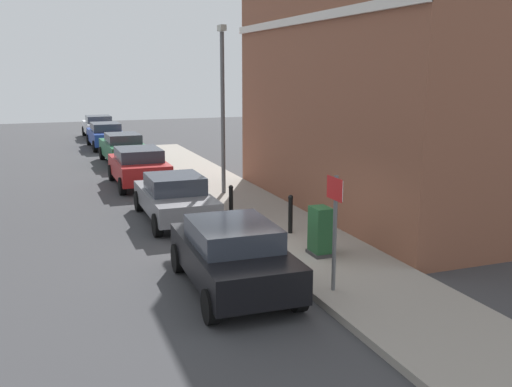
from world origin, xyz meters
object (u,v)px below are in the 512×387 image
(car_green, at_px, (123,148))
(car_white, at_px, (99,126))
(bollard_far_kerb, at_px, (231,202))
(street_sign, at_px, (335,216))
(car_black, at_px, (233,254))
(car_blue, at_px, (106,135))
(utility_cabinet, at_px, (320,233))
(car_grey, at_px, (175,197))
(bollard_near_cabinet, at_px, (290,213))
(lamppost, at_px, (223,103))
(car_red, at_px, (139,166))

(car_green, distance_m, car_white, 11.43)
(bollard_far_kerb, distance_m, street_sign, 5.91)
(car_black, xyz_separation_m, car_green, (0.22, 17.16, -0.00))
(car_white, bearing_deg, car_blue, 177.75)
(utility_cabinet, bearing_deg, car_grey, 115.69)
(car_black, height_order, bollard_near_cabinet, car_black)
(car_black, height_order, street_sign, street_sign)
(car_blue, bearing_deg, car_white, -2.35)
(utility_cabinet, distance_m, street_sign, 2.43)
(bollard_near_cabinet, height_order, lamppost, lamppost)
(car_white, xyz_separation_m, utility_cabinet, (2.28, -27.58, -0.07))
(car_black, bearing_deg, street_sign, -120.41)
(car_white, height_order, bollard_near_cabinet, car_white)
(utility_cabinet, bearing_deg, car_blue, 96.19)
(car_red, bearing_deg, car_black, 179.61)
(utility_cabinet, bearing_deg, car_white, 94.73)
(car_black, bearing_deg, utility_cabinet, -66.44)
(car_green, relative_size, street_sign, 1.97)
(car_black, distance_m, car_green, 17.16)
(lamppost, bearing_deg, bollard_far_kerb, -104.32)
(street_sign, bearing_deg, bollard_near_cabinet, 77.81)
(car_black, bearing_deg, lamppost, -14.78)
(car_grey, relative_size, car_white, 1.02)
(car_grey, xyz_separation_m, car_red, (-0.13, 5.63, 0.07))
(street_sign, bearing_deg, lamppost, 85.45)
(car_blue, relative_size, car_white, 1.07)
(car_blue, bearing_deg, car_black, 178.81)
(street_sign, bearing_deg, utility_cabinet, 69.74)
(bollard_near_cabinet, bearing_deg, utility_cabinet, -92.95)
(car_grey, bearing_deg, bollard_near_cabinet, -140.06)
(car_grey, bearing_deg, car_black, 178.76)
(car_red, bearing_deg, car_blue, -0.66)
(car_red, relative_size, utility_cabinet, 3.54)
(car_green, height_order, lamppost, lamppost)
(car_red, xyz_separation_m, bollard_near_cabinet, (2.58, -8.57, -0.07))
(lamppost, bearing_deg, bollard_near_cabinet, -88.89)
(car_white, bearing_deg, car_red, 178.46)
(car_grey, distance_m, car_red, 5.63)
(car_black, height_order, car_red, car_red)
(car_red, distance_m, car_white, 17.07)
(bollard_far_kerb, relative_size, street_sign, 0.45)
(car_blue, height_order, utility_cabinet, car_blue)
(car_grey, height_order, car_white, car_white)
(car_red, bearing_deg, bollard_far_kerb, -167.70)
(bollard_near_cabinet, distance_m, bollard_far_kerb, 2.10)
(car_red, relative_size, street_sign, 1.77)
(car_grey, bearing_deg, lamppost, -41.67)
(car_grey, relative_size, car_red, 1.03)
(car_blue, distance_m, utility_cabinet, 22.37)
(car_blue, relative_size, street_sign, 1.90)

